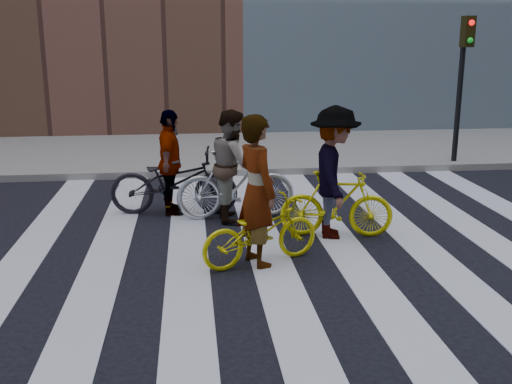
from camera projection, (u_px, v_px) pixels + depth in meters
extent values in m
plane|color=black|center=(312.00, 260.00, 8.02)|extent=(100.00, 100.00, 0.00)
cube|color=gray|center=(253.00, 151.00, 15.22)|extent=(100.00, 5.00, 0.15)
cube|color=silver|center=(14.00, 271.00, 7.61)|extent=(0.55, 10.00, 0.01)
cube|color=silver|center=(102.00, 268.00, 7.73)|extent=(0.55, 10.00, 0.01)
cube|color=silver|center=(188.00, 264.00, 7.85)|extent=(0.55, 10.00, 0.01)
cube|color=silver|center=(271.00, 261.00, 7.96)|extent=(0.55, 10.00, 0.01)
cube|color=silver|center=(352.00, 257.00, 8.08)|extent=(0.55, 10.00, 0.01)
cube|color=silver|center=(430.00, 254.00, 8.20)|extent=(0.55, 10.00, 0.01)
cube|color=silver|center=(506.00, 251.00, 8.32)|extent=(0.55, 10.00, 0.01)
cylinder|color=black|center=(459.00, 97.00, 13.29)|extent=(0.12, 0.12, 3.20)
cube|color=black|center=(468.00, 32.00, 12.79)|extent=(0.22, 0.28, 0.65)
sphere|color=red|center=(472.00, 23.00, 12.60)|extent=(0.12, 0.12, 0.12)
sphere|color=#0CCC26|center=(470.00, 40.00, 12.69)|extent=(0.12, 0.12, 0.12)
imported|color=#D6CE0B|center=(261.00, 232.00, 7.78)|extent=(1.76, 1.15, 0.87)
imported|color=silver|center=(236.00, 184.00, 9.69)|extent=(1.95, 0.64, 1.16)
imported|color=yellow|center=(336.00, 204.00, 8.84)|extent=(1.72, 0.75, 1.00)
imported|color=black|center=(174.00, 182.00, 9.96)|extent=(2.17, 0.92, 1.11)
imported|color=slate|center=(257.00, 191.00, 7.64)|extent=(0.70, 0.84, 1.97)
imported|color=slate|center=(233.00, 165.00, 9.61)|extent=(0.72, 0.90, 1.79)
imported|color=slate|center=(334.00, 173.00, 8.71)|extent=(0.93, 1.36, 1.95)
imported|color=slate|center=(170.00, 163.00, 9.87)|extent=(0.51, 1.06, 1.75)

